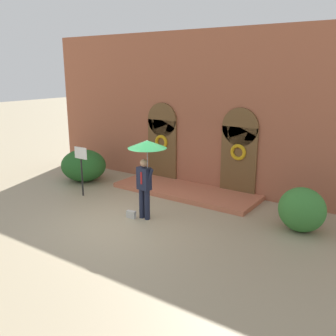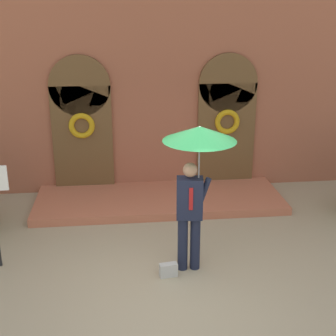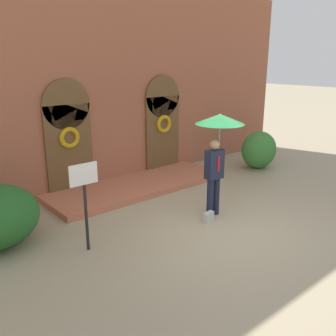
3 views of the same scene
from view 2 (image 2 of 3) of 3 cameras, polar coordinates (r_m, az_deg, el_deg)
The scene contains 4 objects.
ground_plane at distance 7.37m, azimuth 1.18°, elevation -13.88°, with size 80.00×80.00×0.00m, color tan.
building_facade at distance 10.37m, azimuth -1.72°, elevation 11.88°, with size 14.00×2.30×5.60m.
person_with_umbrella at distance 6.95m, azimuth 3.54°, elevation 1.52°, with size 1.10×1.10×2.36m.
handbag at distance 7.48m, azimuth 0.05°, elevation -12.33°, with size 0.28×0.12×0.22m, color #B7B7B2.
Camera 2 is at (-0.81, -6.10, 4.06)m, focal length 50.00 mm.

